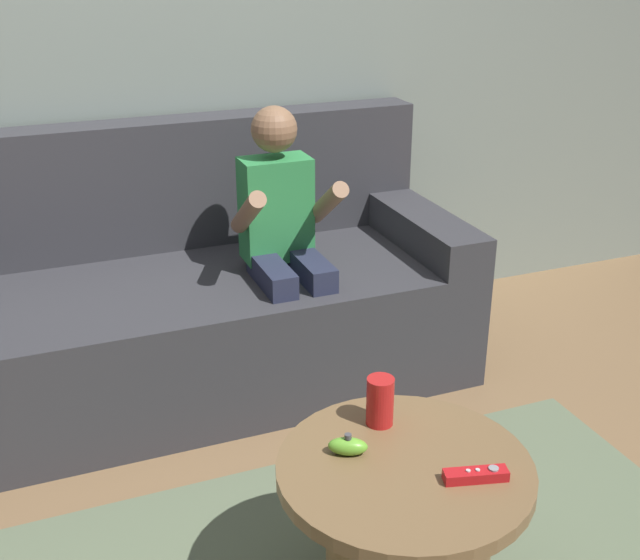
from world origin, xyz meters
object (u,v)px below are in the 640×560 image
(couch, at_px, (203,299))
(soda_can, at_px, (380,401))
(nunchuk_lime, at_px, (348,446))
(game_remote_red_near_edge, at_px, (476,475))
(person_seated_on_couch, at_px, (285,238))
(coffee_table, at_px, (402,491))

(couch, xyz_separation_m, soda_can, (0.16, -1.13, 0.19))
(couch, distance_m, nunchuk_lime, 1.23)
(game_remote_red_near_edge, xyz_separation_m, soda_can, (-0.10, 0.27, 0.05))
(couch, distance_m, soda_can, 1.16)
(couch, relative_size, person_seated_on_couch, 1.84)
(person_seated_on_couch, bearing_deg, couch, 143.78)
(person_seated_on_couch, height_order, nunchuk_lime, person_seated_on_couch)
(coffee_table, height_order, game_remote_red_near_edge, game_remote_red_near_edge)
(couch, xyz_separation_m, coffee_table, (0.14, -1.29, 0.05))
(nunchuk_lime, bearing_deg, game_remote_red_near_edge, -40.73)
(couch, height_order, coffee_table, couch)
(couch, relative_size, soda_can, 15.10)
(soda_can, bearing_deg, coffee_table, -95.96)
(soda_can, bearing_deg, person_seated_on_couch, 84.29)
(soda_can, bearing_deg, game_remote_red_near_edge, -70.16)
(person_seated_on_couch, distance_m, game_remote_red_near_edge, 1.22)
(game_remote_red_near_edge, bearing_deg, soda_can, 109.84)
(coffee_table, distance_m, nunchuk_lime, 0.16)
(game_remote_red_near_edge, relative_size, soda_can, 1.18)
(couch, bearing_deg, coffee_table, -83.70)
(coffee_table, height_order, nunchuk_lime, nunchuk_lime)
(person_seated_on_couch, xyz_separation_m, nunchuk_lime, (-0.21, -1.03, -0.11))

